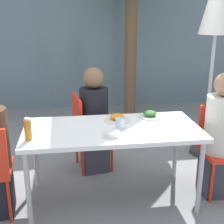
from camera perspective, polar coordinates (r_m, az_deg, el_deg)
The scene contains 13 objects.
ground_plane at distance 3.19m, azimuth -0.00°, elevation -15.52°, with size 24.00×24.00×0.00m, color gray.
building_facade at distance 5.97m, azimuth -4.56°, elevation 15.30°, with size 10.00×0.20×3.00m.
dining_table at distance 2.87m, azimuth -0.00°, elevation -3.94°, with size 1.60×0.78×0.75m.
chair_right at distance 3.30m, azimuth 19.28°, elevation -5.23°, with size 0.41×0.41×0.88m.
person_right at distance 3.19m, azimuth 19.21°, elevation -4.54°, with size 0.32×0.32×1.23m.
chair_far at distance 3.54m, azimuth -4.69°, elevation -2.71°, with size 0.46×0.46×0.88m.
person_far at distance 3.49m, azimuth -3.25°, elevation -1.92°, with size 0.33×0.33×1.19m.
closed_umbrella at distance 3.91m, azimuth 18.80°, elevation 18.05°, with size 0.39×0.39×2.37m.
plate_0 at distance 3.02m, azimuth 0.97°, elevation -1.13°, with size 0.26×0.26×0.07m.
plate_1 at distance 3.14m, azimuth 6.97°, elevation -0.52°, with size 0.24×0.24×0.07m.
bottle at distance 2.64m, azimuth -15.12°, elevation -3.12°, with size 0.06×0.06×0.19m.
drinking_cup at distance 2.81m, azimuth 1.46°, elevation -2.11°, with size 0.08×0.08×0.10m.
salad_bowl at distance 2.64m, azimuth -0.26°, elevation -3.99°, with size 0.15×0.15×0.05m.
Camera 1 is at (-0.37, -2.64, 1.75)m, focal length 50.00 mm.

